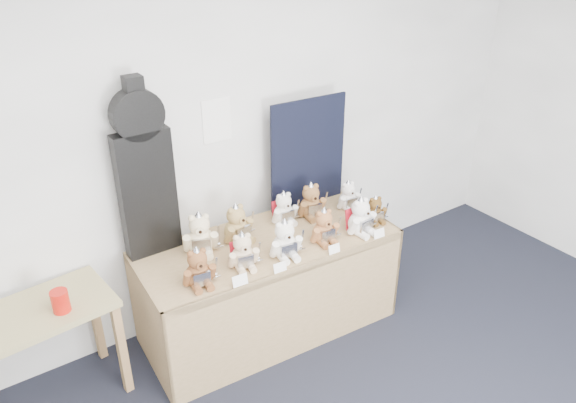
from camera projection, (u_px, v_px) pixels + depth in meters
room_shell at (217, 120)px, 3.73m from camera, size 6.00×6.00×6.00m
display_table at (273, 266)px, 3.82m from camera, size 1.81×0.85×0.74m
side_table at (38, 328)px, 3.25m from camera, size 0.90×0.56×0.71m
guitar_case at (145, 172)px, 3.44m from camera, size 0.36×0.11×1.17m
navy_board at (308, 153)px, 4.10m from camera, size 0.62×0.06×0.82m
red_cup at (60, 301)px, 3.16m from camera, size 0.10×0.10×0.13m
teddy_front_far_left at (198, 269)px, 3.32m from camera, size 0.23×0.20×0.28m
teddy_front_left at (243, 252)px, 3.49m from camera, size 0.22×0.20×0.27m
teddy_front_centre at (285, 241)px, 3.59m from camera, size 0.24×0.21×0.29m
teddy_front_right at (324, 228)px, 3.75m from camera, size 0.22×0.19×0.27m
teddy_front_far_right at (361, 218)px, 3.85m from camera, size 0.24×0.21×0.30m
teddy_front_end at (375, 210)px, 4.00m from camera, size 0.18×0.16×0.22m
teddy_back_left at (200, 235)px, 3.63m from camera, size 0.26×0.25×0.32m
teddy_back_centre_left at (237, 225)px, 3.76m from camera, size 0.25×0.22×0.30m
teddy_back_centre_right at (284, 209)px, 3.98m from camera, size 0.22×0.19×0.26m
teddy_back_right at (311, 202)px, 4.06m from camera, size 0.24×0.20×0.29m
teddy_back_end at (348, 196)px, 4.17m from camera, size 0.20×0.17×0.24m
entry_card_a at (240, 280)px, 3.34m from camera, size 0.10×0.03×0.07m
entry_card_b at (280, 267)px, 3.47m from camera, size 0.09×0.02×0.06m
entry_card_c at (334, 249)px, 3.66m from camera, size 0.09×0.02×0.06m
entry_card_d at (379, 233)px, 3.83m from camera, size 0.09×0.02×0.06m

